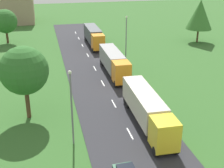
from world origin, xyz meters
TOP-DOWN VIEW (x-y plane):
  - truck_second at (2.41, 34.52)m, footprint 2.73×13.22m
  - truck_third at (2.59, 51.54)m, footprint 2.53×12.43m
  - truck_fourth at (2.48, 70.13)m, footprint 2.53×12.56m
  - lamppost_second at (-6.18, 32.46)m, footprint 0.36×0.36m
  - lamppost_third at (6.04, 56.77)m, footprint 0.36×0.36m
  - tree_oak at (-16.03, 76.44)m, footprint 5.20×5.20m
  - tree_birch at (-10.75, 39.47)m, footprint 5.60×5.60m
  - tree_maple at (25.89, 67.73)m, footprint 5.76×5.76m
  - distant_building at (-16.46, 101.83)m, footprint 12.64×12.89m

SIDE VIEW (x-z plane):
  - truck_second at x=2.41m, z-range 0.35..3.87m
  - truck_third at x=2.59m, z-range 0.34..3.92m
  - truck_fourth at x=2.48m, z-range 0.33..4.00m
  - distant_building at x=-16.46m, z-range 0.00..8.30m
  - lamppost_second at x=-6.18m, z-range 0.48..8.51m
  - lamppost_third at x=6.04m, z-range 0.48..8.96m
  - tree_oak at x=-16.03m, z-range 1.12..8.60m
  - tree_birch at x=-10.75m, z-range 1.55..10.29m
  - tree_maple at x=25.89m, z-range 1.50..10.86m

